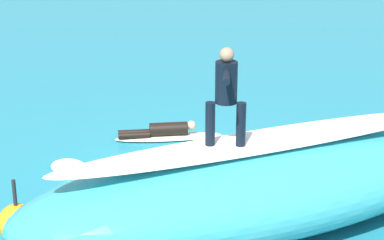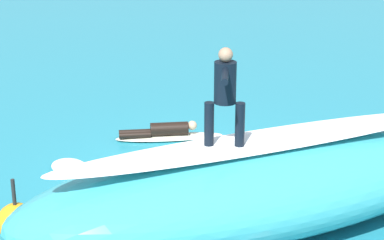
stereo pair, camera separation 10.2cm
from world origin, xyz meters
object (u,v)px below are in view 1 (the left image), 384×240
Objects in this scene: surfer_paddling at (163,130)px; buoy_marker at (17,222)px; surfboard_paddling at (169,137)px; surfer_riding at (226,90)px; surfboard_riding at (225,148)px.

surfer_paddling is 5.18m from buoy_marker.
surfer_paddling is at bearing 180.00° from surfboard_paddling.
buoy_marker is (4.17, 3.06, 0.09)m from surfer_paddling.
surfer_riding is 4.16m from buoy_marker.
surfer_riding is 1.49× the size of buoy_marker.
surfer_riding reaches higher than surfboard_riding.
surfer_paddling is 1.58× the size of buoy_marker.
surfer_paddling is at bearing -71.74° from surfboard_riding.
buoy_marker is at bearing 6.19° from surfboard_riding.
surfboard_paddling is (-1.13, -4.46, -1.55)m from surfboard_riding.
buoy_marker reaches higher than surfer_paddling.
surfboard_paddling is 5.26m from buoy_marker.
surfboard_paddling is at bearing -73.43° from surfboard_riding.
surfboard_riding reaches higher than buoy_marker.
buoy_marker is (3.17, -1.45, -1.27)m from surfboard_riding.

